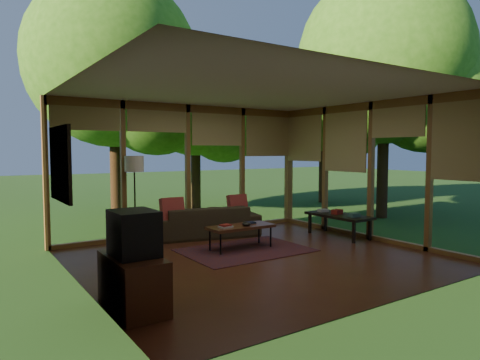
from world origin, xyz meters
TOP-DOWN VIEW (x-y plane):
  - floor at (0.00, 0.00)m, footprint 5.50×5.50m
  - ceiling at (0.00, 0.00)m, footprint 5.50×5.50m
  - wall_left at (-2.75, 0.00)m, footprint 0.04×5.00m
  - wall_front at (0.00, -2.50)m, footprint 5.50×0.04m
  - window_wall_back at (0.00, 2.50)m, footprint 5.50×0.12m
  - window_wall_right at (2.75, 0.00)m, footprint 0.12×5.00m
  - exterior_lawn at (8.00, 8.00)m, footprint 40.00×40.00m
  - tree_nw at (-0.61, 5.47)m, footprint 4.36×4.36m
  - tree_ne at (1.83, 5.69)m, footprint 3.37×3.37m
  - tree_se at (5.11, 1.62)m, footprint 4.34×4.34m
  - tree_far at (6.13, 4.87)m, footprint 3.34×3.34m
  - rug at (0.13, 0.55)m, footprint 2.15×1.53m
  - sofa at (0.14, 2.00)m, footprint 2.29×1.31m
  - pillow_left at (-0.61, 1.95)m, footprint 0.46×0.24m
  - pillow_right at (0.89, 1.95)m, footprint 0.43×0.23m
  - ct_book_lower at (-0.23, 0.63)m, footprint 0.23×0.18m
  - ct_book_upper at (-0.23, 0.63)m, footprint 0.20×0.17m
  - ct_book_side at (0.37, 0.76)m, footprint 0.20×0.15m
  - ct_bowl at (0.17, 0.58)m, footprint 0.16×0.16m
  - media_cabinet at (-2.47, -1.05)m, footprint 0.50×1.00m
  - television at (-2.45, -1.05)m, footprint 0.45×0.55m
  - console_book_a at (2.40, 0.10)m, footprint 0.22×0.18m
  - console_book_b at (2.40, 0.55)m, footprint 0.22×0.17m
  - console_book_c at (2.40, 0.95)m, footprint 0.22×0.17m
  - floor_lamp at (-1.23, 2.29)m, footprint 0.36×0.36m
  - coffee_table at (0.12, 0.68)m, footprint 1.20×0.50m
  - side_console at (2.40, 0.50)m, footprint 0.60×1.40m
  - wall_painting at (-2.71, 1.40)m, footprint 0.06×1.35m

SIDE VIEW (x-z plane):
  - exterior_lawn at x=8.00m, z-range -0.01..-0.01m
  - floor at x=0.00m, z-range 0.00..0.00m
  - rug at x=0.13m, z-range 0.00..0.01m
  - media_cabinet at x=-2.47m, z-range 0.00..0.60m
  - sofa at x=0.14m, z-range 0.00..0.63m
  - coffee_table at x=0.12m, z-range 0.18..0.60m
  - side_console at x=2.40m, z-range 0.18..0.64m
  - ct_book_side at x=0.37m, z-range 0.42..0.45m
  - ct_book_lower at x=-0.23m, z-range 0.42..0.46m
  - ct_bowl at x=0.17m, z-range 0.42..0.50m
  - ct_book_upper at x=-0.23m, z-range 0.45..0.49m
  - console_book_c at x=2.40m, z-range 0.46..0.51m
  - console_book_a at x=2.40m, z-range 0.45..0.53m
  - console_book_b at x=2.40m, z-range 0.46..0.55m
  - pillow_right at x=0.89m, z-range 0.37..0.82m
  - pillow_left at x=-0.61m, z-range 0.37..0.85m
  - television at x=-2.45m, z-range 0.60..1.10m
  - wall_left at x=-2.75m, z-range 0.00..2.70m
  - wall_front at x=0.00m, z-range 0.00..2.70m
  - window_wall_back at x=0.00m, z-range 0.00..2.70m
  - window_wall_right at x=2.75m, z-range 0.00..2.70m
  - floor_lamp at x=-1.23m, z-range 0.58..2.23m
  - wall_painting at x=-2.71m, z-range 0.98..2.12m
  - ceiling at x=0.00m, z-range 2.70..2.70m
  - tree_ne at x=1.83m, z-range 0.78..5.75m
  - tree_far at x=6.13m, z-range 0.84..5.89m
  - tree_nw at x=-0.61m, z-range 0.91..7.09m
  - tree_se at x=5.11m, z-range 0.95..7.20m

